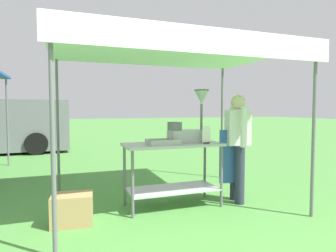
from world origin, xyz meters
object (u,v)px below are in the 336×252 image
Objects in this scene: donut_cart at (173,161)px; donut_fryer at (190,126)px; supply_crate at (72,209)px; stall_canopy at (170,54)px; vendor at (237,142)px; menu_sign at (206,136)px; donut_tray at (163,143)px.

donut_cart is 1.79× the size of donut_fryer.
donut_cart is at bearing 8.67° from supply_crate.
stall_canopy reaches higher than donut_fryer.
vendor is 3.12× the size of supply_crate.
menu_sign reaches higher than supply_crate.
donut_tray is at bearing -155.59° from donut_cart.
donut_fryer is at bearing 16.61° from donut_tray.
donut_cart is at bearing 172.02° from vendor.
donut_fryer is (0.29, -0.04, -1.04)m from stall_canopy.
donut_tray is 1.78× the size of menu_sign.
donut_cart is 0.57m from donut_fryer.
stall_canopy is at bearing 166.54° from vendor.
menu_sign is at bearing -58.93° from donut_fryer.
vendor reaches higher than donut_cart.
vendor reaches higher than menu_sign.
stall_canopy is at bearing 90.00° from donut_cart.
supply_crate is at bearing -170.83° from donut_fryer.
stall_canopy is at bearing 12.57° from supply_crate.
donut_cart is at bearing 24.41° from donut_tray.
stall_canopy is 7.62× the size of donut_tray.
donut_tray is 0.53m from donut_fryer.
vendor is at bearing 1.77° from supply_crate.
donut_tray is 0.63m from menu_sign.
menu_sign is at bearing -22.79° from donut_cart.
donut_cart is (0.00, -0.10, -1.53)m from stall_canopy.
menu_sign is (0.44, -0.18, 0.36)m from donut_cart.
donut_cart is 5.69× the size of menu_sign.
stall_canopy is 2.45m from supply_crate.
vendor is (0.98, -0.24, -1.28)m from stall_canopy.
supply_crate is (-1.38, -0.31, -2.00)m from stall_canopy.
stall_canopy is at bearing 147.30° from menu_sign.
donut_fryer is 3.19× the size of menu_sign.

